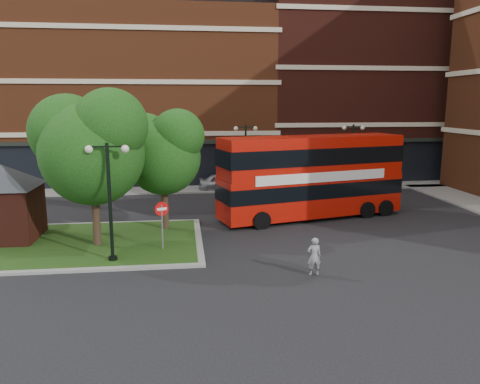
{
  "coord_description": "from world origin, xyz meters",
  "views": [
    {
      "loc": [
        -2.54,
        -18.82,
        6.56
      ],
      "look_at": [
        0.39,
        4.83,
        2.0
      ],
      "focal_mm": 35.0,
      "sensor_mm": 36.0,
      "label": 1
    }
  ],
  "objects": [
    {
      "name": "ground",
      "position": [
        0.0,
        0.0,
        0.0
      ],
      "size": [
        120.0,
        120.0,
        0.0
      ],
      "primitive_type": "plane",
      "color": "black",
      "rests_on": "ground"
    },
    {
      "name": "pavement_far",
      "position": [
        0.0,
        16.5,
        0.06
      ],
      "size": [
        44.0,
        3.0,
        0.12
      ],
      "primitive_type": "cube",
      "color": "slate",
      "rests_on": "ground"
    },
    {
      "name": "car_white",
      "position": [
        8.11,
        15.03,
        0.73
      ],
      "size": [
        4.42,
        1.55,
        1.46
      ],
      "primitive_type": "imported",
      "rotation": [
        0.0,
        0.0,
        1.57
      ],
      "color": "silver",
      "rests_on": "ground"
    },
    {
      "name": "lamp_far_right",
      "position": [
        10.0,
        14.5,
        2.83
      ],
      "size": [
        1.72,
        0.36,
        5.0
      ],
      "color": "black",
      "rests_on": "ground"
    },
    {
      "name": "lamp_island",
      "position": [
        -5.5,
        0.2,
        2.83
      ],
      "size": [
        1.72,
        0.36,
        5.0
      ],
      "color": "black",
      "rests_on": "ground"
    },
    {
      "name": "bus",
      "position": [
        4.78,
        6.88,
        2.71
      ],
      "size": [
        11.09,
        5.14,
        4.13
      ],
      "rotation": [
        0.0,
        0.0,
        0.26
      ],
      "color": "#B11107",
      "rests_on": "ground"
    },
    {
      "name": "terrace_far_right",
      "position": [
        14.0,
        24.0,
        8.0
      ],
      "size": [
        18.0,
        12.0,
        16.0
      ],
      "primitive_type": "cube",
      "color": "#471911",
      "rests_on": "ground"
    },
    {
      "name": "terrace_far_left",
      "position": [
        -8.0,
        24.0,
        7.0
      ],
      "size": [
        26.0,
        12.0,
        14.0
      ],
      "primitive_type": "cube",
      "color": "brown",
      "rests_on": "ground"
    },
    {
      "name": "traffic_island",
      "position": [
        -8.0,
        3.0,
        0.07
      ],
      "size": [
        12.6,
        7.6,
        0.15
      ],
      "color": "gray",
      "rests_on": "ground"
    },
    {
      "name": "lamp_far_left",
      "position": [
        2.0,
        14.5,
        2.83
      ],
      "size": [
        1.72,
        0.36,
        5.0
      ],
      "color": "black",
      "rests_on": "ground"
    },
    {
      "name": "car_silver",
      "position": [
        0.58,
        16.0,
        0.65
      ],
      "size": [
        3.85,
        1.57,
        1.31
      ],
      "primitive_type": "imported",
      "rotation": [
        0.0,
        0.0,
        1.57
      ],
      "color": "#A1A4A8",
      "rests_on": "ground"
    },
    {
      "name": "tree_island_west",
      "position": [
        -6.6,
        2.58,
        4.79
      ],
      "size": [
        5.4,
        4.71,
        7.21
      ],
      "color": "#2D2116",
      "rests_on": "ground"
    },
    {
      "name": "tree_island_east",
      "position": [
        -3.58,
        5.06,
        4.24
      ],
      "size": [
        4.46,
        3.9,
        6.29
      ],
      "color": "#2D2116",
      "rests_on": "ground"
    },
    {
      "name": "kiosk",
      "position": [
        -11.0,
        4.0,
        2.32
      ],
      "size": [
        6.51,
        6.51,
        3.6
      ],
      "color": "#471911",
      "rests_on": "traffic_island"
    },
    {
      "name": "no_entry_sign",
      "position": [
        -3.5,
        1.5,
        1.63
      ],
      "size": [
        0.61,
        0.27,
        2.28
      ],
      "rotation": [
        0.0,
        0.0,
        0.36
      ],
      "color": "slate",
      "rests_on": "ground"
    },
    {
      "name": "woman",
      "position": [
        2.41,
        -2.12,
        0.75
      ],
      "size": [
        0.55,
        0.36,
        1.49
      ],
      "primitive_type": "imported",
      "rotation": [
        0.0,
        0.0,
        3.15
      ],
      "color": "gray",
      "rests_on": "ground"
    }
  ]
}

